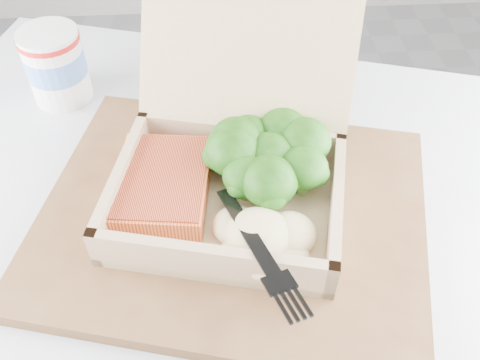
{
  "coord_description": "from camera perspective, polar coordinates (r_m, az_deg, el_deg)",
  "views": [
    {
      "loc": [
        -0.51,
        0.02,
        1.13
      ],
      "look_at": [
        -0.48,
        0.37,
        0.75
      ],
      "focal_mm": 40.0,
      "sensor_mm": 36.0,
      "label": 1
    }
  ],
  "objects": [
    {
      "name": "cafe_table",
      "position": [
        0.68,
        -5.47,
        -16.66
      ],
      "size": [
        0.9,
        0.9,
        0.7
      ],
      "rotation": [
        0.0,
        0.0,
        -0.29
      ],
      "color": "black",
      "rests_on": "floor"
    },
    {
      "name": "serving_tray",
      "position": [
        0.54,
        -0.8,
        -3.83
      ],
      "size": [
        0.44,
        0.38,
        0.02
      ],
      "primitive_type": "cube",
      "rotation": [
        0.0,
        0.0,
        -0.25
      ],
      "color": "brown",
      "rests_on": "cafe_table"
    },
    {
      "name": "takeout_container",
      "position": [
        0.52,
        -0.62,
        3.58
      ],
      "size": [
        0.27,
        0.3,
        0.19
      ],
      "rotation": [
        0.0,
        0.0,
        -0.23
      ],
      "color": "tan",
      "rests_on": "serving_tray"
    },
    {
      "name": "salmon_fillet",
      "position": [
        0.53,
        -8.28,
        -0.51
      ],
      "size": [
        0.1,
        0.13,
        0.02
      ],
      "primitive_type": "cube",
      "rotation": [
        0.0,
        0.0,
        -0.12
      ],
      "color": "orange",
      "rests_on": "takeout_container"
    },
    {
      "name": "broccoli_pile",
      "position": [
        0.53,
        3.27,
        2.17
      ],
      "size": [
        0.13,
        0.13,
        0.05
      ],
      "primitive_type": null,
      "color": "#297219",
      "rests_on": "takeout_container"
    },
    {
      "name": "mashed_potatoes",
      "position": [
        0.48,
        1.93,
        -5.86
      ],
      "size": [
        0.1,
        0.08,
        0.03
      ],
      "primitive_type": "ellipsoid",
      "color": "#D1C087",
      "rests_on": "takeout_container"
    },
    {
      "name": "plastic_fork",
      "position": [
        0.48,
        -0.31,
        -3.28
      ],
      "size": [
        0.07,
        0.17,
        0.02
      ],
      "rotation": [
        0.0,
        0.0,
        3.46
      ],
      "color": "black",
      "rests_on": "mashed_potatoes"
    },
    {
      "name": "paper_cup",
      "position": [
        0.69,
        -19.11,
        11.66
      ],
      "size": [
        0.07,
        0.07,
        0.09
      ],
      "color": "silver",
      "rests_on": "cafe_table"
    },
    {
      "name": "receipt",
      "position": [
        0.69,
        5.82,
        8.89
      ],
      "size": [
        0.13,
        0.17,
        0.0
      ],
      "primitive_type": "cube",
      "rotation": [
        0.0,
        0.0,
        -0.32
      ],
      "color": "white",
      "rests_on": "cafe_table"
    }
  ]
}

